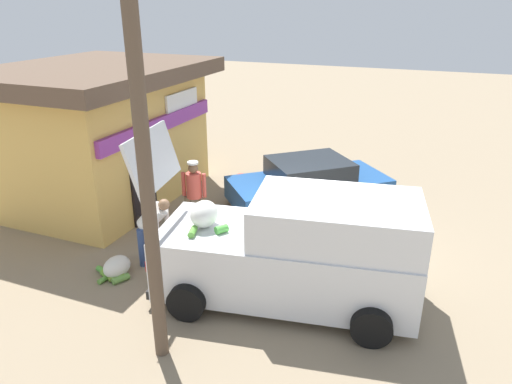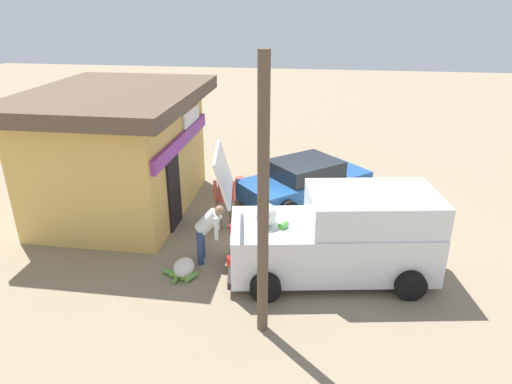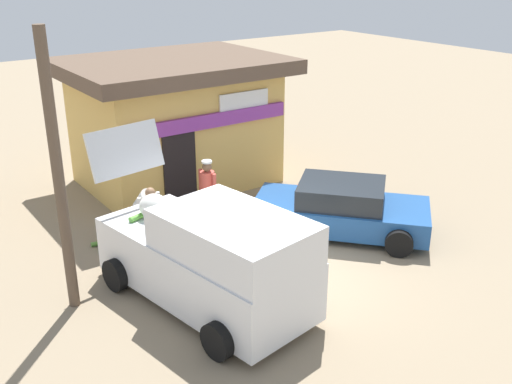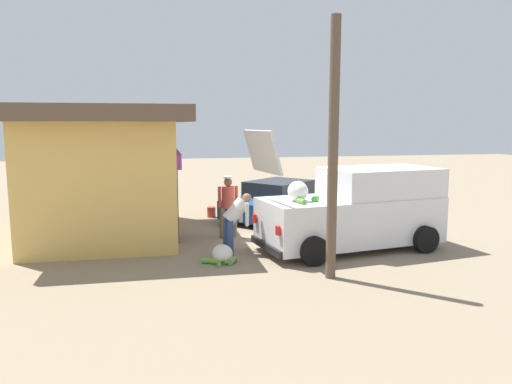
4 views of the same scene
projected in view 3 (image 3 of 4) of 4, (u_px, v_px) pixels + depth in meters
name	position (u px, v px, depth m)	size (l,w,h in m)	color
ground_plane	(278.00, 266.00, 12.57)	(60.00, 60.00, 0.00)	gray
storefront_bar	(175.00, 119.00, 16.60)	(5.77, 4.49, 3.49)	#E0B259
delivery_van	(210.00, 257.00, 10.85)	(2.73, 4.91, 2.93)	silver
parked_sedan	(341.00, 209.00, 13.92)	(4.00, 4.21, 1.22)	#1E4C8C
vendor_standing	(208.00, 189.00, 14.02)	(0.40, 0.56, 1.67)	#726047
customer_bending	(144.00, 208.00, 13.24)	(0.58, 0.72, 1.43)	navy
unloaded_banana_pile	(109.00, 237.00, 13.42)	(0.72, 0.81, 0.39)	silver
paint_bucket	(301.00, 192.00, 16.00)	(0.28, 0.28, 0.34)	#BF3F33
utility_pole	(58.00, 177.00, 10.23)	(0.20, 0.20, 5.08)	brown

